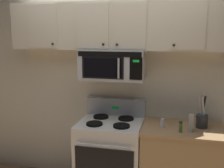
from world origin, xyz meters
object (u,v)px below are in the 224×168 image
object	(u,v)px
stove_range	(111,156)
utensil_crock_charcoal	(202,119)
pepper_mill	(191,123)
over_range_microwave	(113,65)
salt_shaker	(163,123)
spice_jar	(181,127)

from	to	relation	value
stove_range	utensil_crock_charcoal	distance (m)	1.17
pepper_mill	stove_range	bearing A→B (deg)	173.35
over_range_microwave	utensil_crock_charcoal	size ratio (longest dim) A/B	2.01
stove_range	over_range_microwave	size ratio (longest dim) A/B	1.47
salt_shaker	utensil_crock_charcoal	bearing A→B (deg)	13.81
utensil_crock_charcoal	pepper_mill	distance (m)	0.19
stove_range	over_range_microwave	distance (m)	1.11
pepper_mill	spice_jar	distance (m)	0.13
stove_range	utensil_crock_charcoal	world-z (taller)	utensil_crock_charcoal
stove_range	spice_jar	distance (m)	0.96
stove_range	over_range_microwave	xyz separation A→B (m)	(-0.00, 0.12, 1.11)
salt_shaker	spice_jar	world-z (taller)	spice_jar
salt_shaker	over_range_microwave	bearing A→B (deg)	163.70
stove_range	over_range_microwave	world-z (taller)	over_range_microwave
utensil_crock_charcoal	over_range_microwave	bearing A→B (deg)	175.92
stove_range	spice_jar	size ratio (longest dim) A/B	9.45
stove_range	spice_jar	world-z (taller)	stove_range
over_range_microwave	utensil_crock_charcoal	bearing A→B (deg)	-4.08
utensil_crock_charcoal	salt_shaker	distance (m)	0.44
over_range_microwave	pepper_mill	distance (m)	1.11
stove_range	salt_shaker	xyz separation A→B (m)	(0.61, -0.06, 0.48)
over_range_microwave	spice_jar	bearing A→B (deg)	-18.98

